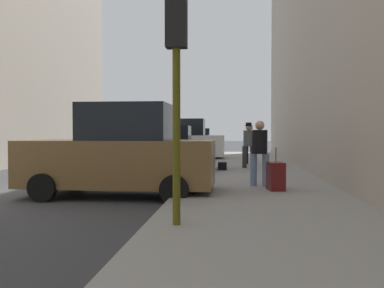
{
  "coord_description": "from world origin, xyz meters",
  "views": [
    {
      "loc": [
        5.36,
        -10.06,
        1.58
      ],
      "look_at": [
        3.68,
        7.53,
        1.06
      ],
      "focal_mm": 40.0,
      "sensor_mm": 36.0,
      "label": 1
    }
  ],
  "objects_px": {
    "parked_blue_sedan": "(161,151)",
    "traffic_light": "(176,54)",
    "duffel_bag": "(222,166)",
    "pedestrian_in_tan_coat": "(250,142)",
    "parked_white_van": "(182,142)",
    "pedestrian_in_jeans": "(260,150)",
    "rolling_suitcase": "(276,176)",
    "parked_bronze_suv": "(120,154)",
    "pedestrian_with_beanie": "(249,143)",
    "parked_gray_coupe": "(194,142)",
    "fire_hydrant": "(206,164)"
  },
  "relations": [
    {
      "from": "pedestrian_in_jeans",
      "to": "rolling_suitcase",
      "type": "xyz_separation_m",
      "value": [
        0.35,
        -0.73,
        -0.61
      ]
    },
    {
      "from": "rolling_suitcase",
      "to": "duffel_bag",
      "type": "relative_size",
      "value": 2.36
    },
    {
      "from": "parked_bronze_suv",
      "to": "parked_gray_coupe",
      "type": "xyz_separation_m",
      "value": [
        0.0,
        19.53,
        -0.18
      ]
    },
    {
      "from": "parked_white_van",
      "to": "pedestrian_in_tan_coat",
      "type": "bearing_deg",
      "value": -48.62
    },
    {
      "from": "parked_blue_sedan",
      "to": "pedestrian_in_jeans",
      "type": "xyz_separation_m",
      "value": [
        3.41,
        -4.69,
        0.26
      ]
    },
    {
      "from": "pedestrian_in_tan_coat",
      "to": "rolling_suitcase",
      "type": "bearing_deg",
      "value": -87.97
    },
    {
      "from": "parked_white_van",
      "to": "fire_hydrant",
      "type": "bearing_deg",
      "value": -78.07
    },
    {
      "from": "parked_bronze_suv",
      "to": "parked_gray_coupe",
      "type": "relative_size",
      "value": 1.08
    },
    {
      "from": "parked_bronze_suv",
      "to": "pedestrian_in_tan_coat",
      "type": "bearing_deg",
      "value": 68.45
    },
    {
      "from": "pedestrian_in_tan_coat",
      "to": "duffel_bag",
      "type": "distance_m",
      "value": 3.2
    },
    {
      "from": "parked_bronze_suv",
      "to": "parked_blue_sedan",
      "type": "height_order",
      "value": "parked_bronze_suv"
    },
    {
      "from": "pedestrian_in_tan_coat",
      "to": "rolling_suitcase",
      "type": "relative_size",
      "value": 1.64
    },
    {
      "from": "pedestrian_with_beanie",
      "to": "parked_white_van",
      "type": "bearing_deg",
      "value": 119.2
    },
    {
      "from": "traffic_light",
      "to": "pedestrian_in_tan_coat",
      "type": "distance_m",
      "value": 12.6
    },
    {
      "from": "pedestrian_in_tan_coat",
      "to": "rolling_suitcase",
      "type": "distance_m",
      "value": 8.37
    },
    {
      "from": "parked_white_van",
      "to": "pedestrian_in_tan_coat",
      "type": "distance_m",
      "value": 5.24
    },
    {
      "from": "traffic_light",
      "to": "fire_hydrant",
      "type": "bearing_deg",
      "value": 90.37
    },
    {
      "from": "parked_bronze_suv",
      "to": "pedestrian_with_beanie",
      "type": "bearing_deg",
      "value": 63.75
    },
    {
      "from": "pedestrian_with_beanie",
      "to": "pedestrian_in_jeans",
      "type": "bearing_deg",
      "value": -89.12
    },
    {
      "from": "traffic_light",
      "to": "pedestrian_in_jeans",
      "type": "xyz_separation_m",
      "value": [
        1.56,
        4.77,
        -1.65
      ]
    },
    {
      "from": "parked_blue_sedan",
      "to": "pedestrian_with_beanie",
      "type": "bearing_deg",
      "value": 15.15
    },
    {
      "from": "parked_white_van",
      "to": "rolling_suitcase",
      "type": "bearing_deg",
      "value": -72.97
    },
    {
      "from": "parked_white_van",
      "to": "pedestrian_in_tan_coat",
      "type": "height_order",
      "value": "parked_white_van"
    },
    {
      "from": "parked_bronze_suv",
      "to": "fire_hydrant",
      "type": "bearing_deg",
      "value": 66.53
    },
    {
      "from": "parked_bronze_suv",
      "to": "fire_hydrant",
      "type": "relative_size",
      "value": 6.55
    },
    {
      "from": "parked_bronze_suv",
      "to": "parked_blue_sedan",
      "type": "relative_size",
      "value": 1.09
    },
    {
      "from": "pedestrian_in_tan_coat",
      "to": "pedestrian_with_beanie",
      "type": "bearing_deg",
      "value": -93.85
    },
    {
      "from": "traffic_light",
      "to": "parked_bronze_suv",
      "type": "bearing_deg",
      "value": 117.1
    },
    {
      "from": "fire_hydrant",
      "to": "pedestrian_in_tan_coat",
      "type": "bearing_deg",
      "value": 70.23
    },
    {
      "from": "parked_blue_sedan",
      "to": "pedestrian_with_beanie",
      "type": "relative_size",
      "value": 2.39
    },
    {
      "from": "parked_blue_sedan",
      "to": "duffel_bag",
      "type": "height_order",
      "value": "parked_blue_sedan"
    },
    {
      "from": "rolling_suitcase",
      "to": "parked_gray_coupe",
      "type": "bearing_deg",
      "value": 101.13
    },
    {
      "from": "parked_white_van",
      "to": "pedestrian_in_tan_coat",
      "type": "xyz_separation_m",
      "value": [
        3.46,
        -3.93,
        0.07
      ]
    },
    {
      "from": "parked_gray_coupe",
      "to": "pedestrian_with_beanie",
      "type": "relative_size",
      "value": 2.4
    },
    {
      "from": "duffel_bag",
      "to": "parked_bronze_suv",
      "type": "bearing_deg",
      "value": -111.58
    },
    {
      "from": "parked_bronze_suv",
      "to": "duffel_bag",
      "type": "relative_size",
      "value": 10.48
    },
    {
      "from": "parked_blue_sedan",
      "to": "traffic_light",
      "type": "height_order",
      "value": "traffic_light"
    },
    {
      "from": "parked_blue_sedan",
      "to": "rolling_suitcase",
      "type": "xyz_separation_m",
      "value": [
        3.76,
        -5.42,
        -0.36
      ]
    },
    {
      "from": "parked_blue_sedan",
      "to": "rolling_suitcase",
      "type": "bearing_deg",
      "value": -55.27
    },
    {
      "from": "parked_bronze_suv",
      "to": "fire_hydrant",
      "type": "xyz_separation_m",
      "value": [
        1.8,
        4.15,
        -0.54
      ]
    },
    {
      "from": "parked_white_van",
      "to": "rolling_suitcase",
      "type": "height_order",
      "value": "parked_white_van"
    },
    {
      "from": "parked_bronze_suv",
      "to": "pedestrian_in_tan_coat",
      "type": "relative_size",
      "value": 2.7
    },
    {
      "from": "parked_bronze_suv",
      "to": "parked_white_van",
      "type": "distance_m",
      "value": 12.69
    },
    {
      "from": "duffel_bag",
      "to": "pedestrian_in_jeans",
      "type": "bearing_deg",
      "value": -77.08
    },
    {
      "from": "parked_gray_coupe",
      "to": "parked_white_van",
      "type": "bearing_deg",
      "value": -90.0
    },
    {
      "from": "pedestrian_in_tan_coat",
      "to": "parked_white_van",
      "type": "bearing_deg",
      "value": 131.38
    },
    {
      "from": "parked_blue_sedan",
      "to": "parked_white_van",
      "type": "xyz_separation_m",
      "value": [
        -0.0,
        6.85,
        0.18
      ]
    },
    {
      "from": "traffic_light",
      "to": "pedestrian_in_tan_coat",
      "type": "xyz_separation_m",
      "value": [
        1.61,
        12.39,
        -1.65
      ]
    },
    {
      "from": "parked_blue_sedan",
      "to": "duffel_bag",
      "type": "xyz_separation_m",
      "value": [
        2.33,
        0.04,
        -0.56
      ]
    },
    {
      "from": "parked_white_van",
      "to": "pedestrian_with_beanie",
      "type": "xyz_separation_m",
      "value": [
        3.33,
        -5.95,
        0.1
      ]
    }
  ]
}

